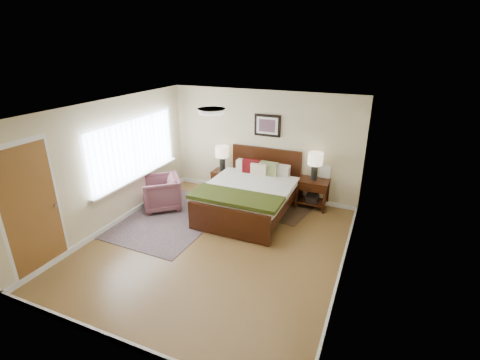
# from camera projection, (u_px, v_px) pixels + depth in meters

# --- Properties ---
(floor) EXTENTS (5.00, 5.00, 0.00)m
(floor) POSITION_uv_depth(u_px,v_px,m) (216.00, 245.00, 6.38)
(floor) COLOR brown
(floor) RESTS_ON ground
(back_wall) EXTENTS (4.50, 0.04, 2.50)m
(back_wall) POSITION_uv_depth(u_px,v_px,m) (263.00, 145.00, 8.05)
(back_wall) COLOR beige
(back_wall) RESTS_ON ground
(front_wall) EXTENTS (4.50, 0.04, 2.50)m
(front_wall) POSITION_uv_depth(u_px,v_px,m) (109.00, 261.00, 3.79)
(front_wall) COLOR beige
(front_wall) RESTS_ON ground
(left_wall) EXTENTS (0.04, 5.00, 2.50)m
(left_wall) POSITION_uv_depth(u_px,v_px,m) (111.00, 165.00, 6.74)
(left_wall) COLOR beige
(left_wall) RESTS_ON ground
(right_wall) EXTENTS (0.04, 5.00, 2.50)m
(right_wall) POSITION_uv_depth(u_px,v_px,m) (350.00, 205.00, 5.10)
(right_wall) COLOR beige
(right_wall) RESTS_ON ground
(ceiling) EXTENTS (4.50, 5.00, 0.02)m
(ceiling) POSITION_uv_depth(u_px,v_px,m) (211.00, 109.00, 5.46)
(ceiling) COLOR white
(ceiling) RESTS_ON back_wall
(window) EXTENTS (0.11, 2.72, 1.32)m
(window) POSITION_uv_depth(u_px,v_px,m) (135.00, 149.00, 7.27)
(window) COLOR silver
(window) RESTS_ON left_wall
(door) EXTENTS (0.06, 1.00, 2.18)m
(door) POSITION_uv_depth(u_px,v_px,m) (32.00, 211.00, 5.31)
(door) COLOR silver
(door) RESTS_ON ground
(ceil_fixture) EXTENTS (0.44, 0.44, 0.08)m
(ceil_fixture) POSITION_uv_depth(u_px,v_px,m) (211.00, 111.00, 5.47)
(ceil_fixture) COLOR white
(ceil_fixture) RESTS_ON ceiling
(bed) EXTENTS (1.80, 2.19, 1.18)m
(bed) POSITION_uv_depth(u_px,v_px,m) (250.00, 190.00, 7.36)
(bed) COLOR #351507
(bed) RESTS_ON ground
(wall_art) EXTENTS (0.62, 0.05, 0.50)m
(wall_art) POSITION_uv_depth(u_px,v_px,m) (267.00, 126.00, 7.82)
(wall_art) COLOR black
(wall_art) RESTS_ON back_wall
(nightstand_left) EXTENTS (0.46, 0.42, 0.55)m
(nightstand_left) POSITION_uv_depth(u_px,v_px,m) (222.00, 176.00, 8.49)
(nightstand_left) COLOR #351507
(nightstand_left) RESTS_ON ground
(nightstand_right) EXTENTS (0.67, 0.50, 0.66)m
(nightstand_right) POSITION_uv_depth(u_px,v_px,m) (313.00, 191.00, 7.69)
(nightstand_right) COLOR #351507
(nightstand_right) RESTS_ON ground
(lamp_left) EXTENTS (0.32, 0.32, 0.61)m
(lamp_left) POSITION_uv_depth(u_px,v_px,m) (222.00, 154.00, 8.31)
(lamp_left) COLOR black
(lamp_left) RESTS_ON nightstand_left
(lamp_right) EXTENTS (0.32, 0.32, 0.61)m
(lamp_right) POSITION_uv_depth(u_px,v_px,m) (315.00, 161.00, 7.45)
(lamp_right) COLOR black
(lamp_right) RESTS_ON nightstand_right
(armchair) EXTENTS (1.11, 1.11, 0.73)m
(armchair) POSITION_uv_depth(u_px,v_px,m) (161.00, 193.00, 7.68)
(armchair) COLOR brown
(armchair) RESTS_ON ground
(rug_persian) EXTENTS (1.94, 2.69, 0.01)m
(rug_persian) POSITION_uv_depth(u_px,v_px,m) (171.00, 217.00, 7.38)
(rug_persian) COLOR #0C183D
(rug_persian) RESTS_ON ground
(rug_navy) EXTENTS (0.90, 1.19, 0.01)m
(rug_navy) POSITION_uv_depth(u_px,v_px,m) (290.00, 212.00, 7.59)
(rug_navy) COLOR black
(rug_navy) RESTS_ON ground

